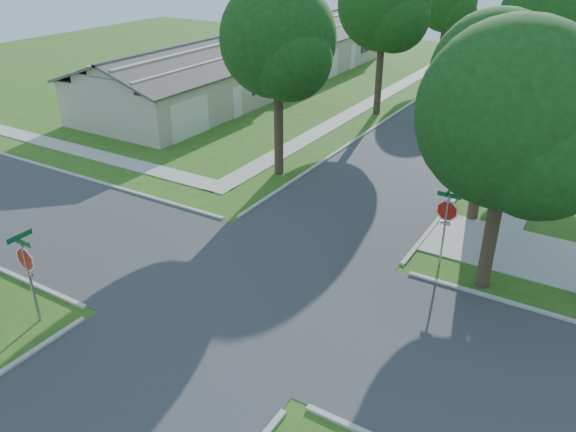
% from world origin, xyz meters
% --- Properties ---
extents(ground, '(100.00, 100.00, 0.00)m').
position_xyz_m(ground, '(0.00, 0.00, 0.00)').
color(ground, '#355116').
rests_on(ground, ground).
extents(road_ns, '(7.00, 100.00, 0.02)m').
position_xyz_m(road_ns, '(0.00, 0.00, 0.00)').
color(road_ns, '#333335').
rests_on(road_ns, ground).
extents(sidewalk_ne, '(1.20, 40.00, 0.04)m').
position_xyz_m(sidewalk_ne, '(6.10, 26.00, 0.02)').
color(sidewalk_ne, '#9E9B91').
rests_on(sidewalk_ne, ground).
extents(sidewalk_nw, '(1.20, 40.00, 0.04)m').
position_xyz_m(sidewalk_nw, '(-6.10, 26.00, 0.02)').
color(sidewalk_nw, '#9E9B91').
rests_on(sidewalk_nw, ground).
extents(driveway, '(8.80, 3.60, 0.05)m').
position_xyz_m(driveway, '(7.90, 7.10, 0.03)').
color(driveway, '#9E9B91').
rests_on(driveway, ground).
extents(stop_sign_sw, '(1.05, 0.80, 2.98)m').
position_xyz_m(stop_sign_sw, '(-4.70, -4.70, 2.03)').
color(stop_sign_sw, gray).
rests_on(stop_sign_sw, ground).
extents(stop_sign_ne, '(1.05, 0.80, 2.98)m').
position_xyz_m(stop_sign_ne, '(4.70, 4.70, 2.03)').
color(stop_sign_ne, gray).
rests_on(stop_sign_ne, ground).
extents(tree_e_near, '(4.97, 4.80, 8.28)m').
position_xyz_m(tree_e_near, '(4.75, 9.01, 5.64)').
color(tree_e_near, '#38281C').
rests_on(tree_e_near, ground).
extents(tree_e_mid, '(5.59, 5.40, 9.21)m').
position_xyz_m(tree_e_mid, '(4.76, 21.01, 6.25)').
color(tree_e_mid, '#38281C').
rests_on(tree_e_mid, ground).
extents(tree_w_near, '(5.38, 5.20, 8.97)m').
position_xyz_m(tree_w_near, '(-4.64, 9.01, 6.12)').
color(tree_w_near, '#38281C').
rests_on(tree_w_near, ground).
extents(tree_w_mid, '(5.80, 5.60, 9.56)m').
position_xyz_m(tree_w_mid, '(-4.64, 21.01, 6.49)').
color(tree_w_mid, '#38281C').
rests_on(tree_w_mid, ground).
extents(tree_w_far, '(4.76, 4.60, 8.04)m').
position_xyz_m(tree_w_far, '(-4.65, 34.01, 5.51)').
color(tree_w_far, '#38281C').
rests_on(tree_w_far, ground).
extents(tree_ne_corner, '(5.80, 5.60, 8.66)m').
position_xyz_m(tree_ne_corner, '(6.36, 4.21, 5.59)').
color(tree_ne_corner, '#38281C').
rests_on(tree_ne_corner, ground).
extents(house_nw_near, '(8.42, 13.60, 4.23)m').
position_xyz_m(house_nw_near, '(-15.99, 15.00, 1.52)').
color(house_nw_near, '#B1A28B').
rests_on(house_nw_near, ground).
extents(house_nw_far, '(8.42, 13.60, 4.23)m').
position_xyz_m(house_nw_far, '(-15.99, 32.00, 1.52)').
color(house_nw_far, '#B1A28B').
rests_on(house_nw_far, ground).
extents(car_curb_east, '(2.15, 4.31, 1.41)m').
position_xyz_m(car_curb_east, '(1.20, 18.38, 0.71)').
color(car_curb_east, black).
rests_on(car_curb_east, ground).
extents(car_curb_west, '(1.88, 4.14, 1.17)m').
position_xyz_m(car_curb_west, '(-3.20, 42.89, 0.59)').
color(car_curb_west, black).
rests_on(car_curb_west, ground).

